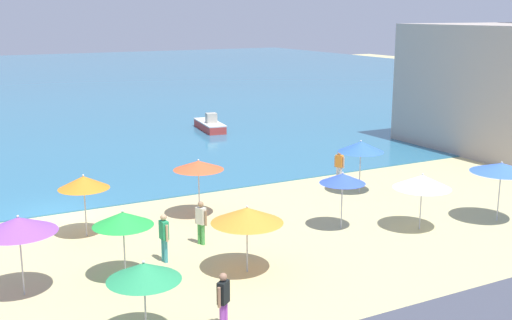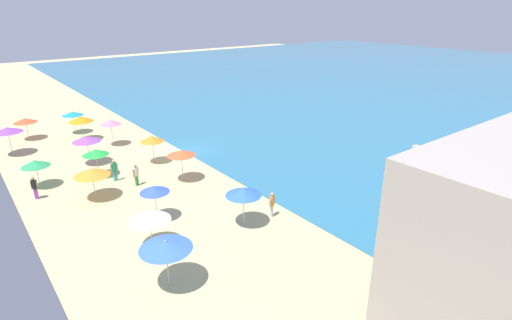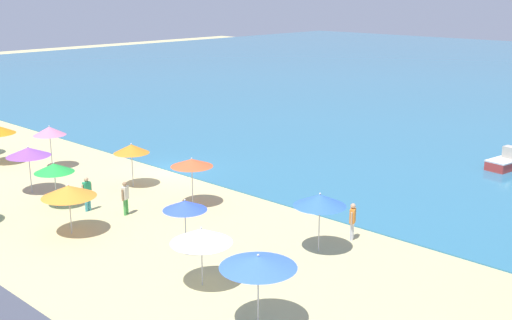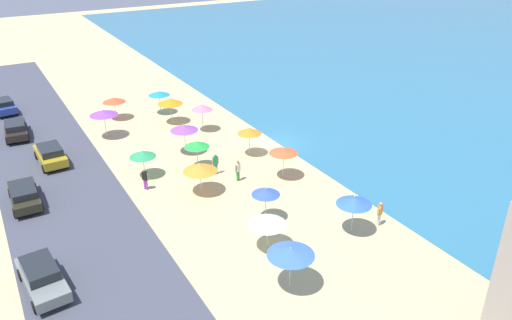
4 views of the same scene
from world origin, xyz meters
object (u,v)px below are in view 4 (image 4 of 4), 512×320
object	(u,v)px
beach_umbrella_13	(104,113)
bather_2	(238,169)
beach_umbrella_2	(249,131)
beach_umbrella_14	(114,100)
beach_umbrella_11	(291,252)
beach_umbrella_3	(354,201)
bather_3	(145,178)
beach_umbrella_9	(197,144)
parked_car_3	(16,129)
beach_umbrella_8	(159,93)
beach_umbrella_5	(170,101)
beach_umbrella_4	(267,220)
beach_umbrella_7	(283,151)
beach_umbrella_1	(202,107)
beach_umbrella_10	(200,168)
beach_umbrella_12	(184,128)
beach_umbrella_0	(266,192)
bather_1	(380,212)
parked_car_0	(50,154)
beach_umbrella_6	(143,154)
parked_car_1	(3,106)
parked_car_4	(24,195)
bather_0	(215,163)
parked_car_2	(42,276)

from	to	relation	value
beach_umbrella_13	bather_2	bearing A→B (deg)	25.34
beach_umbrella_2	beach_umbrella_14	size ratio (longest dim) A/B	1.09
beach_umbrella_13	beach_umbrella_11	bearing A→B (deg)	6.63
beach_umbrella_3	bather_3	distance (m)	14.92
beach_umbrella_9	parked_car_3	distance (m)	17.84
beach_umbrella_8	beach_umbrella_5	bearing A→B (deg)	-0.02
beach_umbrella_4	beach_umbrella_7	world-z (taller)	beach_umbrella_7
beach_umbrella_1	beach_umbrella_10	size ratio (longest dim) A/B	1.10
beach_umbrella_4	beach_umbrella_14	bearing A→B (deg)	-176.28
beach_umbrella_7	beach_umbrella_12	size ratio (longest dim) A/B	0.97
beach_umbrella_0	bather_1	xyz separation A→B (m)	(4.12, 5.89, -1.14)
beach_umbrella_8	beach_umbrella_14	world-z (taller)	beach_umbrella_8
beach_umbrella_12	parked_car_0	world-z (taller)	beach_umbrella_12
beach_umbrella_4	beach_umbrella_6	xyz separation A→B (m)	(-12.49, -3.22, -0.07)
beach_umbrella_0	bather_1	world-z (taller)	beach_umbrella_0
beach_umbrella_11	bather_3	distance (m)	14.42
beach_umbrella_3	parked_car_3	xyz separation A→B (m)	(-26.58, -16.01, -1.41)
beach_umbrella_4	beach_umbrella_8	bearing A→B (deg)	173.97
beach_umbrella_0	parked_car_0	world-z (taller)	beach_umbrella_0
beach_umbrella_0	bather_2	size ratio (longest dim) A/B	1.40
beach_umbrella_8	beach_umbrella_11	world-z (taller)	beach_umbrella_11
beach_umbrella_9	parked_car_1	bearing A→B (deg)	-150.67
bather_1	bather_2	world-z (taller)	bather_2
beach_umbrella_6	beach_umbrella_13	distance (m)	9.04
beach_umbrella_8	parked_car_4	xyz separation A→B (m)	(12.37, -14.20, -1.31)
beach_umbrella_5	beach_umbrella_13	bearing A→B (deg)	-86.46
beach_umbrella_0	beach_umbrella_2	xyz separation A→B (m)	(-9.16, 3.98, 0.07)
beach_umbrella_1	parked_car_1	world-z (taller)	beach_umbrella_1
beach_umbrella_9	bather_0	xyz separation A→B (m)	(1.63, 0.75, -1.06)
beach_umbrella_2	parked_car_3	xyz separation A→B (m)	(-13.54, -16.12, -1.31)
beach_umbrella_1	parked_car_1	xyz separation A→B (m)	(-14.11, -15.27, -1.47)
bather_1	beach_umbrella_9	bearing A→B (deg)	-153.47
beach_umbrella_8	parked_car_1	bearing A→B (deg)	-120.00
bather_2	parked_car_3	size ratio (longest dim) A/B	0.37
beach_umbrella_11	parked_car_2	size ratio (longest dim) A/B	0.55
bather_0	parked_car_2	bearing A→B (deg)	-61.47
beach_umbrella_0	beach_umbrella_12	world-z (taller)	beach_umbrella_12
bather_0	beach_umbrella_3	bearing A→B (deg)	18.69
bather_3	parked_car_1	size ratio (longest dim) A/B	0.40
beach_umbrella_5	bather_1	size ratio (longest dim) A/B	1.51
bather_1	beach_umbrella_7	bearing A→B (deg)	-168.35
parked_car_2	beach_umbrella_3	bearing A→B (deg)	77.23
bather_3	beach_umbrella_2	bearing A→B (deg)	98.48
beach_umbrella_3	beach_umbrella_2	bearing A→B (deg)	179.53
beach_umbrella_3	beach_umbrella_10	world-z (taller)	beach_umbrella_3
parked_car_1	parked_car_2	size ratio (longest dim) A/B	0.89
beach_umbrella_11	bather_3	size ratio (longest dim) A/B	1.53
beach_umbrella_10	bather_1	size ratio (longest dim) A/B	1.44
beach_umbrella_0	beach_umbrella_14	bearing A→B (deg)	-172.02
beach_umbrella_4	beach_umbrella_5	world-z (taller)	beach_umbrella_5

